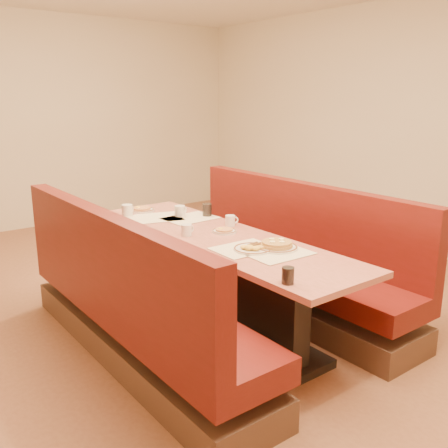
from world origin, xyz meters
TOP-DOWN VIEW (x-y plane):
  - ground at (0.00, 0.00)m, footprint 8.00×8.00m
  - room_envelope at (0.00, 0.00)m, footprint 6.04×8.04m
  - diner_table at (0.00, 0.00)m, footprint 0.70×2.50m
  - booth_left at (-0.73, 0.00)m, footprint 0.55×2.50m
  - booth_right at (0.73, 0.00)m, footprint 0.55×2.50m
  - placemat_near_left at (-0.06, -0.38)m, footprint 0.41×0.31m
  - placemat_near_right at (0.05, -0.59)m, footprint 0.42×0.32m
  - placemat_far_left at (-0.12, 0.75)m, footprint 0.53×0.46m
  - placemat_far_right at (0.12, 0.56)m, footprint 0.44×0.34m
  - pancake_plate at (0.11, -0.51)m, footprint 0.28×0.28m
  - eggs_plate at (-0.04, -0.44)m, footprint 0.26×0.26m
  - extra_plate_mid at (0.08, 0.04)m, footprint 0.18×0.18m
  - extra_plate_far at (-0.07, 1.04)m, footprint 0.23×0.23m
  - coffee_mug_a at (0.24, 0.17)m, footprint 0.11×0.08m
  - coffee_mug_b at (-0.19, 0.14)m, footprint 0.11×0.08m
  - coffee_mug_c at (0.09, 0.66)m, footprint 0.13×0.09m
  - coffee_mug_d at (-0.25, 0.96)m, footprint 0.13×0.09m
  - soda_tumbler_near at (-0.28, -1.01)m, footprint 0.07×0.07m
  - soda_tumbler_mid at (0.28, 0.53)m, footprint 0.08×0.08m

SIDE VIEW (x-z plane):
  - ground at x=0.00m, z-range 0.00..0.00m
  - booth_left at x=-0.73m, z-range -0.16..0.89m
  - booth_right at x=0.73m, z-range -0.16..0.89m
  - diner_table at x=0.00m, z-range 0.00..0.75m
  - placemat_near_left at x=-0.06m, z-range 0.75..0.76m
  - placemat_near_right at x=0.05m, z-range 0.75..0.76m
  - placemat_far_left at x=-0.12m, z-range 0.75..0.76m
  - placemat_far_right at x=0.12m, z-range 0.75..0.76m
  - extra_plate_mid at x=0.08m, z-range 0.74..0.78m
  - eggs_plate at x=-0.04m, z-range 0.74..0.79m
  - extra_plate_far at x=-0.07m, z-range 0.74..0.79m
  - pancake_plate at x=0.11m, z-range 0.74..0.80m
  - coffee_mug_a at x=0.24m, z-range 0.75..0.83m
  - coffee_mug_b at x=-0.19m, z-range 0.75..0.84m
  - soda_tumbler_near at x=-0.28m, z-range 0.75..0.84m
  - coffee_mug_c at x=0.09m, z-range 0.75..0.85m
  - coffee_mug_d at x=-0.25m, z-range 0.75..0.85m
  - soda_tumbler_mid at x=0.28m, z-range 0.75..0.86m
  - room_envelope at x=0.00m, z-range 0.52..3.34m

